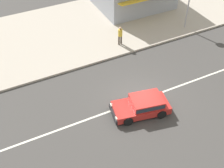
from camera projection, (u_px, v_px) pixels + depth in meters
ground_plane at (140, 100)px, 20.49m from camera, size 160.00×160.00×0.00m
lane_centre_stripe at (140, 100)px, 20.49m from camera, size 50.40×0.14×0.01m
kerb_strip at (82, 28)px, 27.06m from camera, size 68.00×10.00×0.15m
hatchback_red_0 at (143, 105)px, 19.34m from camera, size 3.83×2.30×1.10m
pedestrian_near_clock at (120, 34)px, 24.51m from camera, size 0.34×0.34×1.58m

